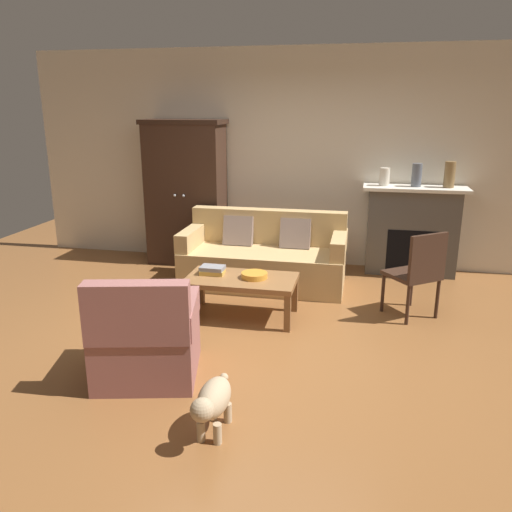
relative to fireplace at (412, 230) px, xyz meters
name	(u,v)px	position (x,y,z in m)	size (l,w,h in m)	color
ground_plane	(254,337)	(-1.55, -2.30, -0.57)	(9.60, 9.60, 0.00)	brown
back_wall	(294,159)	(-1.55, 0.25, 0.83)	(7.20, 0.10, 2.80)	silver
fireplace	(412,230)	(0.00, 0.00, 0.00)	(1.26, 0.48, 1.12)	#4C4947
armoire	(186,193)	(-2.95, -0.08, 0.39)	(1.06, 0.57, 1.91)	#382319
couch	(264,259)	(-1.74, -0.80, -0.25)	(1.92, 0.86, 0.86)	tan
coffee_table	(241,283)	(-1.78, -1.84, -0.20)	(1.10, 0.60, 0.42)	olive
fruit_bowl	(254,275)	(-1.64, -1.82, -0.12)	(0.26, 0.26, 0.06)	orange
book_stack	(212,270)	(-2.09, -1.79, -0.11)	(0.25, 0.18, 0.08)	gold
mantel_vase_cream	(385,177)	(-0.38, -0.02, 0.66)	(0.12, 0.12, 0.22)	beige
mantel_vase_slate	(417,175)	(0.00, -0.02, 0.69)	(0.12, 0.12, 0.28)	#565B66
mantel_vase_bronze	(450,175)	(0.38, -0.02, 0.71)	(0.13, 0.13, 0.31)	olive
armchair_near_left	(146,340)	(-2.22, -3.17, -0.25)	(0.92, 0.92, 0.88)	#935B56
side_chair_wooden	(418,270)	(-0.05, -1.50, -0.06)	(0.62, 0.62, 0.90)	#382319
dog	(213,401)	(-1.50, -3.79, -0.32)	(0.21, 0.57, 0.39)	tan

